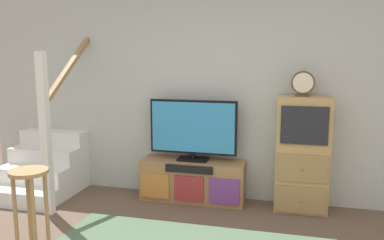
{
  "coord_description": "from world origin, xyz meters",
  "views": [
    {
      "loc": [
        0.8,
        -2.21,
        1.74
      ],
      "look_at": [
        -0.25,
        1.98,
        1.03
      ],
      "focal_mm": 36.28,
      "sensor_mm": 36.0,
      "label": 1
    }
  ],
  "objects": [
    {
      "name": "desk_clock",
      "position": [
        0.94,
        2.19,
        1.45
      ],
      "size": [
        0.25,
        0.08,
        0.28
      ],
      "color": "#4C3823",
      "rests_on": "side_cabinet"
    },
    {
      "name": "back_wall",
      "position": [
        0.0,
        2.46,
        1.35
      ],
      "size": [
        6.4,
        0.12,
        2.7
      ],
      "primitive_type": "cube",
      "color": "#B2B7B2",
      "rests_on": "ground_plane"
    },
    {
      "name": "side_cabinet",
      "position": [
        0.97,
        2.2,
        0.65
      ],
      "size": [
        0.58,
        0.38,
        1.31
      ],
      "color": "tan",
      "rests_on": "ground_plane"
    },
    {
      "name": "bar_stool_near",
      "position": [
        -1.42,
        0.65,
        0.55
      ],
      "size": [
        0.34,
        0.34,
        0.75
      ],
      "color": "#A37A4C",
      "rests_on": "ground_plane"
    },
    {
      "name": "media_console",
      "position": [
        -0.3,
        2.19,
        0.25
      ],
      "size": [
        1.26,
        0.38,
        0.5
      ],
      "color": "#997047",
      "rests_on": "ground_plane"
    },
    {
      "name": "staircase",
      "position": [
        -2.24,
        2.2,
        0.37
      ],
      "size": [
        1.0,
        1.36,
        2.2
      ],
      "color": "white",
      "rests_on": "ground_plane"
    },
    {
      "name": "television",
      "position": [
        -0.3,
        2.22,
        0.89
      ],
      "size": [
        1.06,
        0.22,
        0.73
      ],
      "color": "black",
      "rests_on": "media_console"
    }
  ]
}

